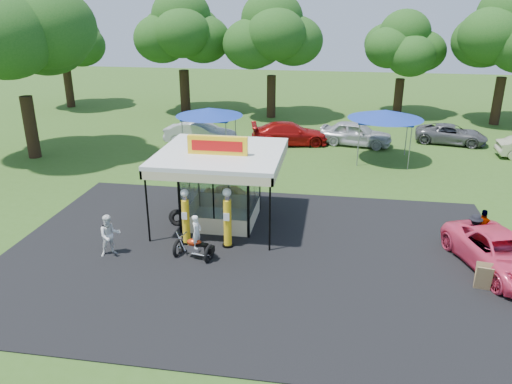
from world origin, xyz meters
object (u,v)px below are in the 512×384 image
a_frame_sign (483,277)px  bg_car_d (451,134)px  motorcycle (196,241)px  spectator_east_b (482,228)px  tent_west (209,112)px  spectator_east_a (474,232)px  bg_car_c (356,133)px  gas_pump_right (227,219)px  gas_pump_left (186,218)px  tent_east (386,115)px  bg_car_a (201,134)px  bg_car_b (290,134)px  gas_station_kiosk (221,185)px  pink_sedan (501,253)px  spectator_west (110,235)px  kiosk_car (232,195)px

a_frame_sign → bg_car_d: bg_car_d is taller
motorcycle → spectator_east_b: size_ratio=1.19×
a_frame_sign → tent_west: bearing=141.7°
spectator_east_a → bg_car_c: bg_car_c is taller
gas_pump_right → a_frame_sign: 9.72m
gas_pump_left → tent_east: size_ratio=0.53×
tent_east → spectator_east_b: bearing=-74.9°
bg_car_a → bg_car_b: (6.19, 1.17, -0.04)m
gas_station_kiosk → bg_car_a: gas_station_kiosk is taller
spectator_east_a → bg_car_b: bearing=-67.7°
pink_sedan → spectator_east_a: bearing=91.1°
gas_station_kiosk → tent_west: (-3.27, 10.75, 1.00)m
spectator_west → bg_car_b: 18.53m
spectator_west → tent_west: size_ratio=0.39×
bg_car_a → tent_west: tent_west is taller
gas_pump_right → tent_west: 13.89m
pink_sedan → tent_west: size_ratio=1.17×
motorcycle → spectator_east_a: bearing=24.6°
gas_pump_right → tent_east: tent_east is taller
bg_car_c → bg_car_d: 6.92m
pink_sedan → bg_car_a: bg_car_a is taller
gas_pump_right → tent_west: tent_west is taller
gas_pump_left → gas_pump_right: gas_pump_right is taller
bg_car_b → gas_pump_right: bearing=164.6°
spectator_east_b → tent_east: 12.33m
gas_pump_left → motorcycle: (0.74, -1.19, -0.42)m
bg_car_d → tent_west: size_ratio=1.11×
gas_station_kiosk → gas_pump_left: (-0.95, -2.45, -0.61)m
pink_sedan → gas_station_kiosk: bearing=148.1°
tent_west → tent_east: bearing=1.3°
spectator_west → tent_east: (11.59, 14.90, 2.08)m
a_frame_sign → tent_east: size_ratio=0.21×
spectator_west → gas_station_kiosk: bearing=10.3°
spectator_east_b → tent_west: tent_west is taller
gas_station_kiosk → spectator_west: gas_station_kiosk is taller
a_frame_sign → spectator_east_a: bearing=92.7°
kiosk_car → bg_car_c: 13.75m
bg_car_d → bg_car_a: bearing=112.1°
spectator_east_a → spectator_east_b: spectator_east_b is taller
spectator_east_a → kiosk_car: bearing=-25.5°
tent_east → tent_west: bearing=-178.7°
gas_pump_right → spectator_east_b: gas_pump_right is taller
bg_car_a → bg_car_b: bearing=-73.4°
motorcycle → pink_sedan: bearing=15.9°
bg_car_c → motorcycle: bearing=171.8°
kiosk_car → tent_east: (7.94, 8.80, 2.47)m
bg_car_b → bg_car_d: size_ratio=1.11×
gas_pump_right → bg_car_a: (-5.24, 15.11, -0.41)m
gas_pump_right → spectator_east_b: (10.31, 1.72, -0.42)m
motorcycle → bg_car_a: motorcycle is taller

